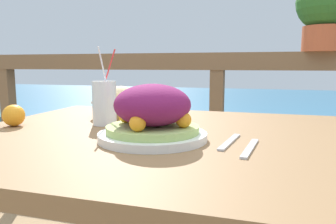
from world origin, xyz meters
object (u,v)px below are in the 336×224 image
at_px(salad_plate, 153,116).
at_px(potted_plant, 324,9).
at_px(drink_glass, 104,103).
at_px(bread_basket, 120,105).

distance_m(salad_plate, potted_plant, 1.16).
bearing_deg(potted_plant, drink_glass, -133.57).
distance_m(bread_basket, potted_plant, 1.07).
relative_size(salad_plate, potted_plant, 0.79).
xyz_separation_m(salad_plate, drink_glass, (-0.22, 0.16, 0.01)).
bearing_deg(bread_basket, potted_plant, 39.36).
bearing_deg(drink_glass, salad_plate, -36.34).
bearing_deg(salad_plate, potted_plant, 61.06).
distance_m(drink_glass, bread_basket, 0.16).
distance_m(salad_plate, bread_basket, 0.40).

